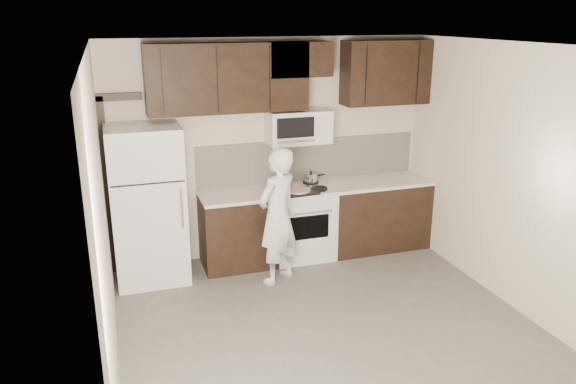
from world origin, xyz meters
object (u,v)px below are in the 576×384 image
stove (301,222)px  refrigerator (148,205)px  person (278,216)px  microwave (298,127)px

stove → refrigerator: size_ratio=0.52×
refrigerator → person: bearing=-20.6°
stove → microwave: size_ratio=1.24×
microwave → refrigerator: (-1.85, -0.17, -0.75)m
person → stove: bearing=-163.2°
stove → person: person is taller
stove → refrigerator: 1.90m
microwave → person: 1.20m
microwave → person: size_ratio=0.48×
person → refrigerator: bearing=-53.8°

